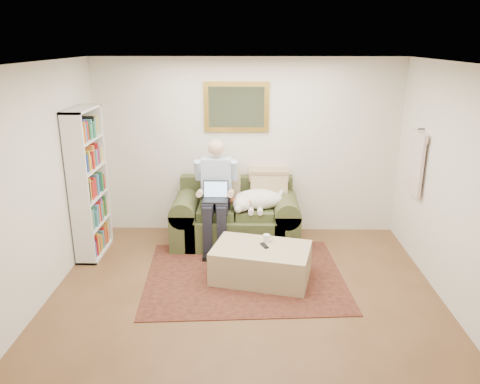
{
  "coord_description": "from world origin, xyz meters",
  "views": [
    {
      "loc": [
        0.05,
        -4.29,
        2.82
      ],
      "look_at": [
        -0.07,
        1.44,
        0.95
      ],
      "focal_mm": 35.0,
      "sensor_mm": 36.0,
      "label": 1
    }
  ],
  "objects_px": {
    "sofa": "(236,222)",
    "coffee_mug": "(266,238)",
    "seated_man": "(216,196)",
    "sleeping_dog": "(258,199)",
    "ottoman": "(261,263)",
    "laptop": "(215,195)",
    "bookshelf": "(88,184)"
  },
  "relations": [
    {
      "from": "seated_man",
      "to": "bookshelf",
      "type": "xyz_separation_m",
      "value": [
        -1.68,
        -0.25,
        0.24
      ]
    },
    {
      "from": "ottoman",
      "to": "bookshelf",
      "type": "distance_m",
      "value": 2.53
    },
    {
      "from": "bookshelf",
      "to": "sofa",
      "type": "bearing_deg",
      "value": 11.92
    },
    {
      "from": "laptop",
      "to": "coffee_mug",
      "type": "xyz_separation_m",
      "value": [
        0.68,
        -0.72,
        -0.32
      ]
    },
    {
      "from": "sleeping_dog",
      "to": "seated_man",
      "type": "bearing_deg",
      "value": -172.87
    },
    {
      "from": "sofa",
      "to": "laptop",
      "type": "distance_m",
      "value": 0.6
    },
    {
      "from": "sleeping_dog",
      "to": "bookshelf",
      "type": "distance_m",
      "value": 2.32
    },
    {
      "from": "laptop",
      "to": "coffee_mug",
      "type": "relative_size",
      "value": 3.49
    },
    {
      "from": "seated_man",
      "to": "ottoman",
      "type": "distance_m",
      "value": 1.26
    },
    {
      "from": "seated_man",
      "to": "coffee_mug",
      "type": "height_order",
      "value": "seated_man"
    },
    {
      "from": "laptop",
      "to": "coffee_mug",
      "type": "distance_m",
      "value": 1.05
    },
    {
      "from": "ottoman",
      "to": "laptop",
      "type": "bearing_deg",
      "value": 125.16
    },
    {
      "from": "seated_man",
      "to": "coffee_mug",
      "type": "relative_size",
      "value": 15.13
    },
    {
      "from": "sofa",
      "to": "sleeping_dog",
      "type": "relative_size",
      "value": 2.43
    },
    {
      "from": "seated_man",
      "to": "laptop",
      "type": "relative_size",
      "value": 4.33
    },
    {
      "from": "ottoman",
      "to": "coffee_mug",
      "type": "distance_m",
      "value": 0.31
    },
    {
      "from": "laptop",
      "to": "ottoman",
      "type": "bearing_deg",
      "value": -54.84
    },
    {
      "from": "seated_man",
      "to": "sleeping_dog",
      "type": "height_order",
      "value": "seated_man"
    },
    {
      "from": "seated_man",
      "to": "sleeping_dog",
      "type": "xyz_separation_m",
      "value": [
        0.59,
        0.07,
        -0.07
      ]
    },
    {
      "from": "seated_man",
      "to": "bookshelf",
      "type": "distance_m",
      "value": 1.72
    },
    {
      "from": "ottoman",
      "to": "coffee_mug",
      "type": "relative_size",
      "value": 11.56
    },
    {
      "from": "sofa",
      "to": "coffee_mug",
      "type": "distance_m",
      "value": 1.05
    },
    {
      "from": "sofa",
      "to": "bookshelf",
      "type": "xyz_separation_m",
      "value": [
        -1.95,
        -0.41,
        0.69
      ]
    },
    {
      "from": "ottoman",
      "to": "coffee_mug",
      "type": "bearing_deg",
      "value": 67.03
    },
    {
      "from": "seated_man",
      "to": "laptop",
      "type": "distance_m",
      "value": 0.08
    },
    {
      "from": "ottoman",
      "to": "bookshelf",
      "type": "height_order",
      "value": "bookshelf"
    },
    {
      "from": "ottoman",
      "to": "sleeping_dog",
      "type": "bearing_deg",
      "value": 91.4
    },
    {
      "from": "sleeping_dog",
      "to": "sofa",
      "type": "bearing_deg",
      "value": 164.26
    },
    {
      "from": "seated_man",
      "to": "coffee_mug",
      "type": "xyz_separation_m",
      "value": [
        0.68,
        -0.79,
        -0.29
      ]
    },
    {
      "from": "sleeping_dog",
      "to": "coffee_mug",
      "type": "height_order",
      "value": "sleeping_dog"
    },
    {
      "from": "sleeping_dog",
      "to": "ottoman",
      "type": "height_order",
      "value": "sleeping_dog"
    },
    {
      "from": "laptop",
      "to": "sleeping_dog",
      "type": "bearing_deg",
      "value": 13.64
    }
  ]
}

